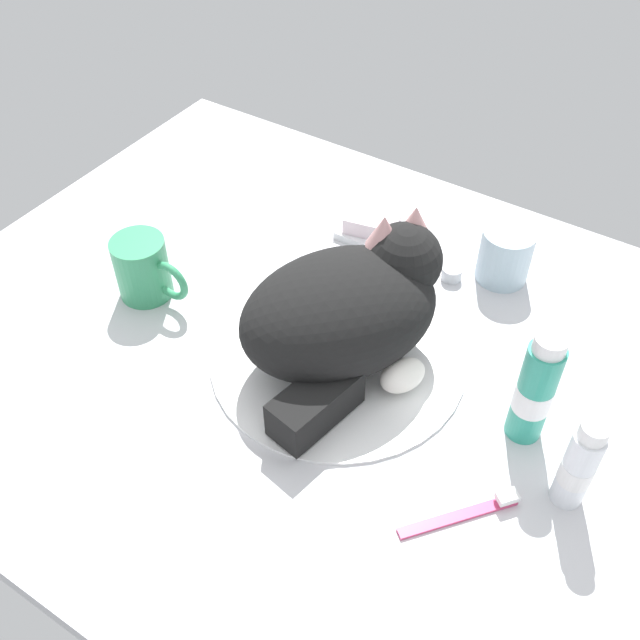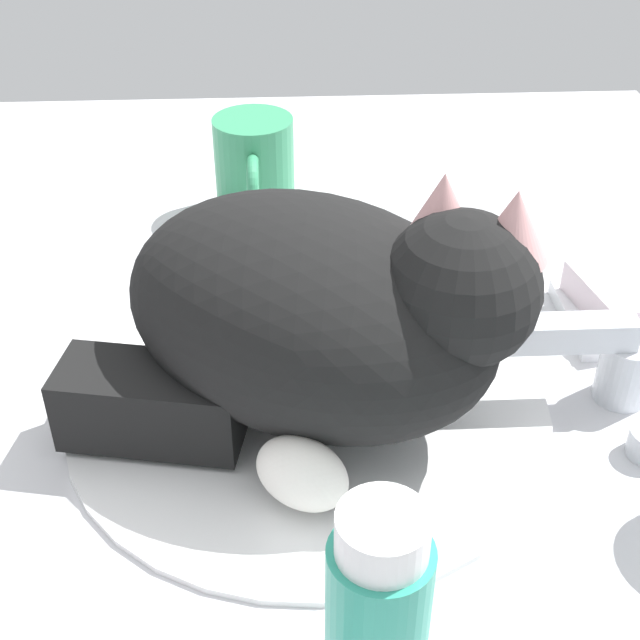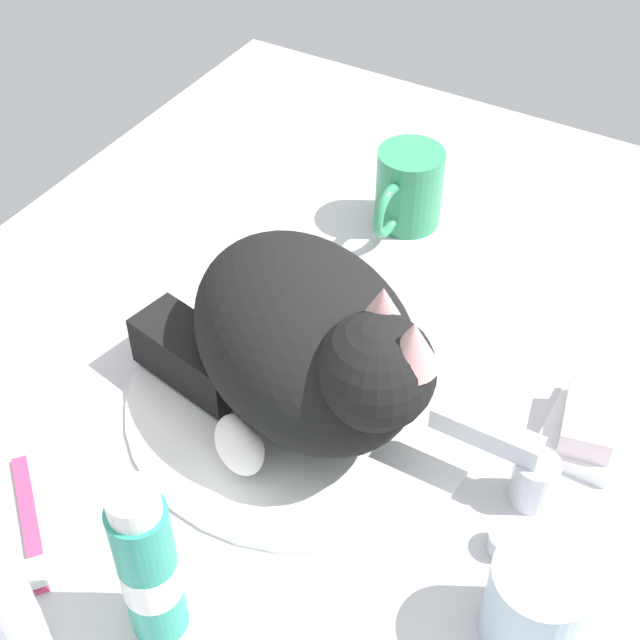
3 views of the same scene
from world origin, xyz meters
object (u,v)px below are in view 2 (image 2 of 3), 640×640
object	(u,v)px
faucet	(608,364)
cat	(323,313)
soap_bar	(612,297)
coffee_mug	(254,167)

from	to	relation	value
faucet	cat	xyz separation A→B (cm)	(0.74, -18.64, 5.18)
faucet	cat	distance (cm)	19.36
soap_bar	coffee_mug	bearing A→B (deg)	-126.25
faucet	coffee_mug	world-z (taller)	coffee_mug
faucet	soap_bar	distance (cm)	8.77
faucet	coffee_mug	size ratio (longest dim) A/B	1.23
faucet	cat	size ratio (longest dim) A/B	0.45
coffee_mug	faucet	bearing A→B (deg)	40.22
cat	soap_bar	size ratio (longest dim) A/B	4.04
coffee_mug	soap_bar	distance (cm)	32.65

